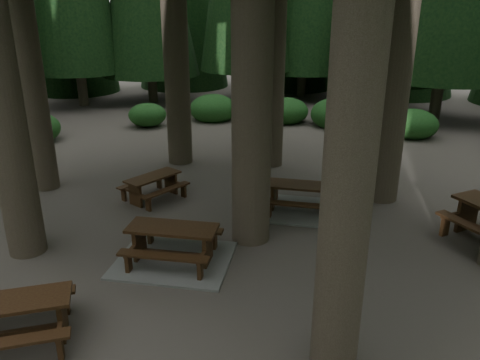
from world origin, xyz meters
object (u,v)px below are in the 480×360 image
Objects in this scene: picnic_table_a at (173,250)px; picnic_table_c at (300,202)px; picnic_table_e at (13,315)px; picnic_table_b at (153,184)px.

picnic_table_a is 3.82m from picnic_table_c.
picnic_table_e reaches higher than picnic_table_c.
picnic_table_a is at bearing -123.30° from picnic_table_b.
picnic_table_c is (0.96, 3.69, -0.02)m from picnic_table_a.
picnic_table_b is 0.61× the size of picnic_table_c.
picnic_table_c is at bearing -61.70° from picnic_table_b.
picnic_table_b is at bearing 63.76° from picnic_table_e.
picnic_table_a is 3.46m from picnic_table_b.
picnic_table_c is at bearing 29.68° from picnic_table_e.
picnic_table_a is at bearing -127.01° from picnic_table_c.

